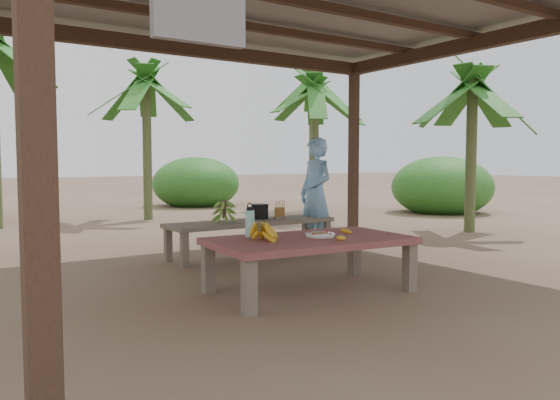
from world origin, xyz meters
TOP-DOWN VIEW (x-y plane):
  - ground at (0.00, 0.00)m, footprint 80.00×80.00m
  - pavilion at (-0.01, -0.01)m, footprint 6.60×5.60m
  - work_table at (-0.26, -0.65)m, footprint 1.86×1.12m
  - bench at (0.27, 1.30)m, footprint 2.21×0.65m
  - ripe_banana_bunch at (-0.77, -0.60)m, footprint 0.33×0.29m
  - plate at (-0.15, -0.66)m, footprint 0.27×0.27m
  - loose_banana_front at (-0.14, -0.95)m, footprint 0.17×0.10m
  - loose_banana_side at (0.21, -0.60)m, footprint 0.07×0.14m
  - water_flask at (-0.69, -0.30)m, footprint 0.08×0.08m
  - green_banana_stalk at (-0.13, 1.29)m, footprint 0.26×0.26m
  - cooking_pot at (0.46, 1.42)m, footprint 0.22×0.22m
  - skewer_rack at (0.66, 1.26)m, footprint 0.18×0.08m
  - woman at (1.26, 1.29)m, footprint 0.39×0.57m
  - banana_plant_ne at (3.68, 4.56)m, footprint 1.80×1.80m
  - banana_plant_n at (0.66, 6.21)m, footprint 1.80×1.80m
  - banana_plant_e at (4.57, 1.34)m, footprint 1.80×1.80m
  - banana_plant_far at (5.00, 6.39)m, footprint 1.80×1.80m

SIDE VIEW (x-z plane):
  - ground at x=0.00m, z-range 0.00..0.00m
  - bench at x=0.27m, z-range 0.17..0.62m
  - work_table at x=-0.26m, z-range 0.18..0.68m
  - plate at x=-0.15m, z-range 0.50..0.54m
  - loose_banana_front at x=-0.14m, z-range 0.50..0.54m
  - loose_banana_side at x=0.21m, z-range 0.50..0.54m
  - cooking_pot at x=0.46m, z-range 0.45..0.63m
  - skewer_rack at x=0.66m, z-range 0.45..0.69m
  - ripe_banana_bunch at x=-0.77m, z-range 0.50..0.68m
  - green_banana_stalk at x=-0.13m, z-range 0.45..0.74m
  - water_flask at x=-0.69m, z-range 0.47..0.79m
  - woman at x=1.26m, z-range 0.00..1.52m
  - banana_plant_e at x=4.57m, z-range 0.90..3.65m
  - banana_plant_ne at x=3.68m, z-range 1.00..3.96m
  - banana_plant_n at x=0.66m, z-range 1.06..4.16m
  - pavilion at x=-0.01m, z-range 1.30..4.25m
  - banana_plant_far at x=5.00m, z-range 1.23..4.70m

